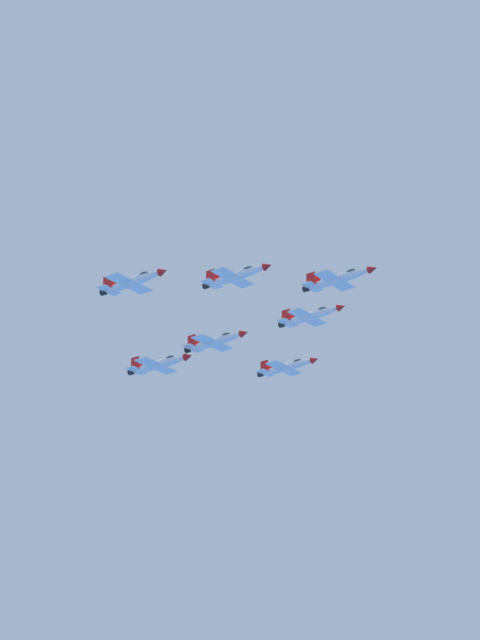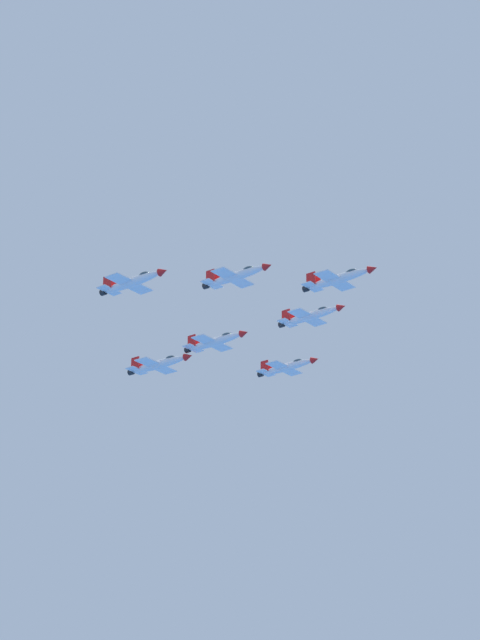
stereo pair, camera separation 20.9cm
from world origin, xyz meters
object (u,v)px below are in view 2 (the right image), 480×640
at_px(jet_lead, 338,279).
at_px(jet_trailing, 159,364).
at_px(jet_right_outer, 132,282).
at_px(jet_left_wingman, 310,316).
at_px(jet_right_wingman, 236,276).
at_px(jet_slot_rear, 215,341).
at_px(jet_left_outer, 287,367).

xyz_separation_m(jet_lead, jet_trailing, (19.93, 34.75, -6.37)).
xyz_separation_m(jet_lead, jet_right_outer, (-6.41, 34.46, -1.51)).
height_order(jet_left_wingman, jet_right_wingman, jet_left_wingman).
bearing_deg(jet_trailing, jet_lead, -0.95).
distance_m(jet_lead, jet_slot_rear, 27.18).
distance_m(jet_lead, jet_left_wingman, 17.53).
xyz_separation_m(jet_slot_rear, jet_trailing, (6.64, 11.58, -1.33)).
distance_m(jet_right_wingman, jet_left_outer, 36.71).
bearing_deg(jet_slot_rear, jet_lead, 0.99).
height_order(jet_left_outer, jet_trailing, jet_left_outer).
relative_size(jet_right_outer, jet_slot_rear, 1.03).
distance_m(jet_right_wingman, jet_right_outer, 17.59).
relative_size(jet_left_outer, jet_slot_rear, 0.99).
bearing_deg(jet_lead, jet_right_outer, -139.90).
bearing_deg(jet_trailing, jet_right_outer, -60.49).
relative_size(jet_left_wingman, jet_trailing, 0.96).
distance_m(jet_lead, jet_left_outer, 35.18).
bearing_deg(jet_trailing, jet_slot_rear, -0.96).
relative_size(jet_left_wingman, jet_slot_rear, 1.02).
relative_size(jet_lead, jet_left_wingman, 1.01).
relative_size(jet_right_wingman, jet_right_outer, 0.97).
height_order(jet_right_outer, jet_trailing, jet_right_outer).
bearing_deg(jet_right_wingman, jet_lead, 40.27).
xyz_separation_m(jet_lead, jet_left_outer, (32.98, 11.88, -3.08)).
bearing_deg(jet_left_wingman, jet_slot_rear, -138.85).
relative_size(jet_left_wingman, jet_right_wingman, 1.01).
xyz_separation_m(jet_left_wingman, jet_right_wingman, (-19.69, 11.29, -0.40)).
bearing_deg(jet_left_wingman, jet_right_wingman, -89.22).
height_order(jet_left_wingman, jet_right_outer, jet_left_wingman).
height_order(jet_lead, jet_left_wingman, jet_left_wingman).
xyz_separation_m(jet_left_wingman, jet_slot_rear, (-3.20, 17.23, -5.50)).
height_order(jet_left_wingman, jet_trailing, jet_left_wingman).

